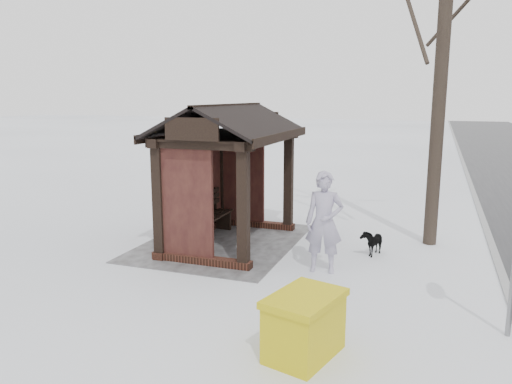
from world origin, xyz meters
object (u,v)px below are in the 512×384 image
(pedestrian, at_px, (324,222))
(grit_bin, at_px, (304,325))
(bus_shelter, at_px, (223,147))
(dog, at_px, (372,241))

(pedestrian, distance_m, grit_bin, 3.22)
(grit_bin, bearing_deg, bus_shelter, -129.70)
(dog, xyz_separation_m, grit_bin, (4.50, -0.30, 0.14))
(bus_shelter, height_order, dog, bus_shelter)
(bus_shelter, bearing_deg, dog, 94.95)
(bus_shelter, relative_size, pedestrian, 1.89)
(pedestrian, relative_size, dog, 2.92)
(pedestrian, xyz_separation_m, dog, (-1.36, 0.74, -0.68))
(grit_bin, bearing_deg, dog, -168.37)
(bus_shelter, relative_size, dog, 5.51)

